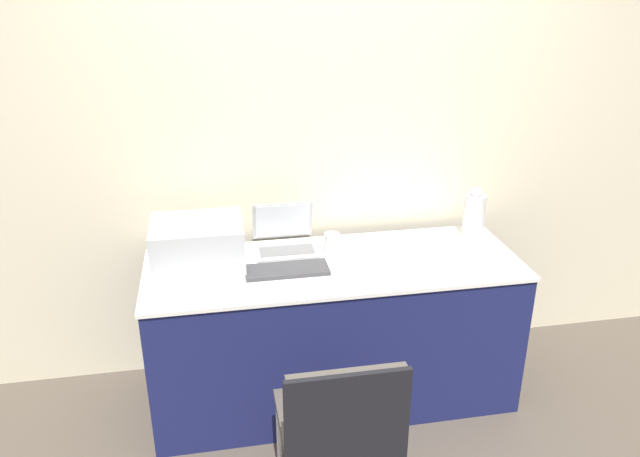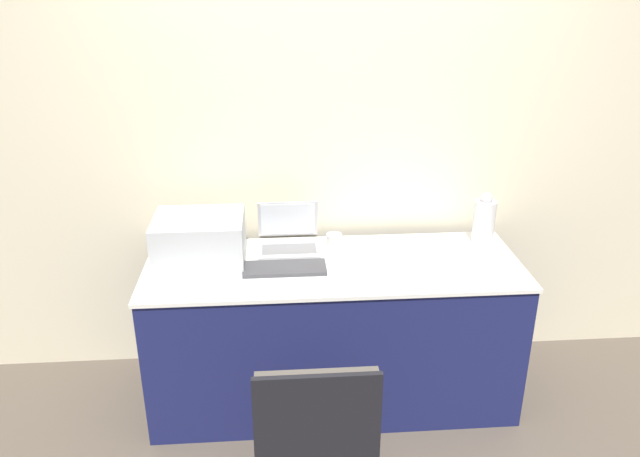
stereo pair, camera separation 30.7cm
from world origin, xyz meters
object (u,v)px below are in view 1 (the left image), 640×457
printer (198,243)px  chair (340,423)px  coffee_cup (332,243)px  laptop_left (285,240)px  external_keyboard (287,270)px  metal_pitcher (474,214)px

printer → chair: printer is taller
coffee_cup → laptop_left: bearing=159.7°
printer → laptop_left: bearing=16.3°
external_keyboard → coffee_cup: (0.26, 0.18, 0.04)m
coffee_cup → printer: bearing=-176.2°
metal_pitcher → laptop_left: bearing=179.3°
printer → metal_pitcher: (1.49, 0.12, 0.00)m
laptop_left → chair: laptop_left is taller
laptop_left → external_keyboard: size_ratio=0.78×
printer → chair: bearing=-61.3°
coffee_cup → chair: 1.05m
external_keyboard → laptop_left: bearing=84.0°
laptop_left → metal_pitcher: size_ratio=1.13×
laptop_left → external_keyboard: (-0.03, -0.27, -0.04)m
laptop_left → metal_pitcher: (1.04, -0.01, 0.08)m
printer → external_keyboard: 0.46m
laptop_left → coffee_cup: size_ratio=3.06×
printer → metal_pitcher: 1.49m
laptop_left → coffee_cup: laptop_left is taller
coffee_cup → metal_pitcher: (0.81, 0.07, 0.08)m
coffee_cup → chair: bearing=-99.6°
laptop_left → printer: bearing=-163.7°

